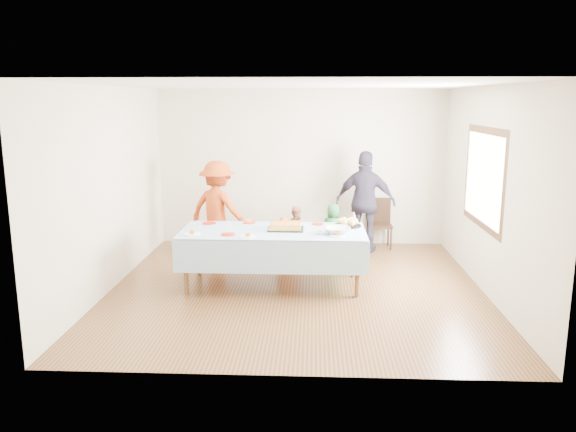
# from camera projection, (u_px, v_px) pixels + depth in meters

# --- Properties ---
(ground) EXTENTS (5.00, 5.00, 0.00)m
(ground) POSITION_uv_depth(u_px,v_px,m) (296.00, 288.00, 7.66)
(ground) COLOR #432B13
(ground) RESTS_ON ground
(room_walls) EXTENTS (5.04, 5.04, 2.72)m
(room_walls) POSITION_uv_depth(u_px,v_px,m) (301.00, 158.00, 7.30)
(room_walls) COLOR beige
(room_walls) RESTS_ON ground
(party_table) EXTENTS (2.50, 1.10, 0.78)m
(party_table) POSITION_uv_depth(u_px,v_px,m) (273.00, 234.00, 7.62)
(party_table) COLOR brown
(party_table) RESTS_ON ground
(birthday_cake) EXTENTS (0.48, 0.37, 0.09)m
(birthday_cake) POSITION_uv_depth(u_px,v_px,m) (286.00, 227.00, 7.65)
(birthday_cake) COLOR black
(birthday_cake) RESTS_ON party_table
(rolls_tray) EXTENTS (0.38, 0.38, 0.11)m
(rolls_tray) POSITION_uv_depth(u_px,v_px,m) (348.00, 223.00, 7.85)
(rolls_tray) COLOR black
(rolls_tray) RESTS_ON party_table
(punch_bowl) EXTENTS (0.35, 0.35, 0.09)m
(punch_bowl) POSITION_uv_depth(u_px,v_px,m) (338.00, 230.00, 7.42)
(punch_bowl) COLOR silver
(punch_bowl) RESTS_ON party_table
(party_hat) EXTENTS (0.11, 0.11, 0.19)m
(party_hat) POSITION_uv_depth(u_px,v_px,m) (354.00, 218.00, 7.96)
(party_hat) COLOR white
(party_hat) RESTS_ON party_table
(fork_pile) EXTENTS (0.24, 0.18, 0.07)m
(fork_pile) POSITION_uv_depth(u_px,v_px,m) (318.00, 231.00, 7.40)
(fork_pile) COLOR white
(fork_pile) RESTS_ON party_table
(plate_red_far_a) EXTENTS (0.20, 0.20, 0.01)m
(plate_red_far_a) POSITION_uv_depth(u_px,v_px,m) (209.00, 223.00, 8.02)
(plate_red_far_a) COLOR red
(plate_red_far_a) RESTS_ON party_table
(plate_red_far_b) EXTENTS (0.19, 0.19, 0.01)m
(plate_red_far_b) POSITION_uv_depth(u_px,v_px,m) (249.00, 223.00, 8.07)
(plate_red_far_b) COLOR red
(plate_red_far_b) RESTS_ON party_table
(plate_red_far_c) EXTENTS (0.20, 0.20, 0.01)m
(plate_red_far_c) POSITION_uv_depth(u_px,v_px,m) (284.00, 224.00, 7.97)
(plate_red_far_c) COLOR red
(plate_red_far_c) RESTS_ON party_table
(plate_red_far_d) EXTENTS (0.17, 0.17, 0.01)m
(plate_red_far_d) POSITION_uv_depth(u_px,v_px,m) (318.00, 224.00, 7.97)
(plate_red_far_d) COLOR red
(plate_red_far_d) RESTS_ON party_table
(plate_red_near) EXTENTS (0.19, 0.19, 0.01)m
(plate_red_near) POSITION_uv_depth(u_px,v_px,m) (228.00, 234.00, 7.36)
(plate_red_near) COLOR red
(plate_red_near) RESTS_ON party_table
(plate_white_left) EXTENTS (0.22, 0.22, 0.01)m
(plate_white_left) POSITION_uv_depth(u_px,v_px,m) (192.00, 234.00, 7.37)
(plate_white_left) COLOR white
(plate_white_left) RESTS_ON party_table
(plate_white_mid) EXTENTS (0.20, 0.20, 0.01)m
(plate_white_mid) POSITION_uv_depth(u_px,v_px,m) (248.00, 237.00, 7.23)
(plate_white_mid) COLOR white
(plate_white_mid) RESTS_ON party_table
(plate_white_right) EXTENTS (0.20, 0.20, 0.01)m
(plate_white_right) POSITION_uv_depth(u_px,v_px,m) (338.00, 236.00, 7.29)
(plate_white_right) COLOR white
(plate_white_right) RESTS_ON party_table
(dining_chair) EXTENTS (0.38, 0.38, 0.85)m
(dining_chair) POSITION_uv_depth(u_px,v_px,m) (380.00, 220.00, 9.72)
(dining_chair) COLOR black
(dining_chair) RESTS_ON ground
(toddler_left) EXTENTS (0.29, 0.20, 0.76)m
(toddler_left) POSITION_uv_depth(u_px,v_px,m) (283.00, 240.00, 8.69)
(toddler_left) COLOR #D8561B
(toddler_left) RESTS_ON ground
(toddler_mid) EXTENTS (0.45, 0.32, 0.86)m
(toddler_mid) POSITION_uv_depth(u_px,v_px,m) (333.00, 229.00, 9.20)
(toddler_mid) COLOR #236B37
(toddler_mid) RESTS_ON ground
(toddler_right) EXTENTS (0.46, 0.40, 0.81)m
(toddler_right) POSITION_uv_depth(u_px,v_px,m) (295.00, 230.00, 9.28)
(toddler_right) COLOR #C07559
(toddler_right) RESTS_ON ground
(adult_left) EXTENTS (1.16, 0.93, 1.56)m
(adult_left) POSITION_uv_depth(u_px,v_px,m) (218.00, 209.00, 9.09)
(adult_left) COLOR #B64116
(adult_left) RESTS_ON ground
(adult_right) EXTENTS (1.07, 0.67, 1.70)m
(adult_right) POSITION_uv_depth(u_px,v_px,m) (365.00, 202.00, 9.32)
(adult_right) COLOR #322C3D
(adult_right) RESTS_ON ground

